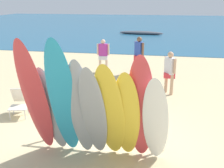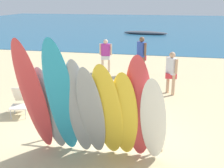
# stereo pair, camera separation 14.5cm
# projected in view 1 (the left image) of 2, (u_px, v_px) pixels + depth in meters

# --- Properties ---
(ground) EXTENTS (60.00, 60.00, 0.00)m
(ground) POSITION_uv_depth(u_px,v_px,m) (145.00, 46.00, 19.57)
(ground) COLOR #D3BC8C
(ocean_water) EXTENTS (60.00, 40.00, 0.02)m
(ocean_water) POSITION_uv_depth(u_px,v_px,m) (154.00, 24.00, 35.22)
(ocean_water) COLOR #235B7F
(ocean_water) RESTS_ON ground
(surfboard_rack) EXTENTS (2.85, 0.07, 0.59)m
(surfboard_rack) POSITION_uv_depth(u_px,v_px,m) (102.00, 127.00, 6.30)
(surfboard_rack) COLOR brown
(surfboard_rack) RESTS_ON ground
(surfboard_red_0) EXTENTS (0.57, 1.26, 2.68)m
(surfboard_red_0) POSITION_uv_depth(u_px,v_px,m) (36.00, 101.00, 5.43)
(surfboard_red_0) COLOR #D13D42
(surfboard_red_0) RESTS_ON ground
(surfboard_grey_1) EXTENTS (0.58, 0.85, 2.08)m
(surfboard_grey_1) POSITION_uv_depth(u_px,v_px,m) (52.00, 111.00, 5.69)
(surfboard_grey_1) COLOR #999EA3
(surfboard_grey_1) RESTS_ON ground
(surfboard_teal_2) EXTENTS (0.66, 1.24, 2.70)m
(surfboard_teal_2) POSITION_uv_depth(u_px,v_px,m) (64.00, 102.00, 5.36)
(surfboard_teal_2) COLOR #289EC6
(surfboard_teal_2) RESTS_ON ground
(surfboard_grey_3) EXTENTS (0.54, 0.95, 2.30)m
(surfboard_grey_3) POSITION_uv_depth(u_px,v_px,m) (82.00, 111.00, 5.45)
(surfboard_grey_3) COLOR #999EA3
(surfboard_grey_3) RESTS_ON ground
(surfboard_grey_4) EXTENTS (0.50, 1.03, 2.19)m
(surfboard_grey_4) POSITION_uv_depth(u_px,v_px,m) (94.00, 115.00, 5.40)
(surfboard_grey_4) COLOR #999EA3
(surfboard_grey_4) RESTS_ON ground
(surfboard_yellow_5) EXTENTS (0.63, 1.05, 2.25)m
(surfboard_yellow_5) POSITION_uv_depth(u_px,v_px,m) (110.00, 114.00, 5.37)
(surfboard_yellow_5) COLOR yellow
(surfboard_yellow_5) RESTS_ON ground
(surfboard_yellow_6) EXTENTS (0.55, 0.94, 2.09)m
(surfboard_yellow_6) POSITION_uv_depth(u_px,v_px,m) (127.00, 117.00, 5.40)
(surfboard_yellow_6) COLOR yellow
(surfboard_yellow_6) RESTS_ON ground
(surfboard_red_7) EXTENTS (0.56, 0.95, 2.41)m
(surfboard_red_7) POSITION_uv_depth(u_px,v_px,m) (141.00, 111.00, 5.30)
(surfboard_red_7) COLOR #D13D42
(surfboard_red_7) RESTS_ON ground
(surfboard_white_8) EXTENTS (0.58, 0.96, 2.03)m
(surfboard_white_8) POSITION_uv_depth(u_px,v_px,m) (155.00, 122.00, 5.27)
(surfboard_white_8) COLOR white
(surfboard_white_8) RESTS_ON ground
(beachgoer_by_water) EXTENTS (0.40, 0.46, 1.52)m
(beachgoer_by_water) POSITION_uv_depth(u_px,v_px,m) (170.00, 70.00, 9.64)
(beachgoer_by_water) COLOR tan
(beachgoer_by_water) RESTS_ON ground
(beachgoer_near_rack) EXTENTS (0.45, 0.50, 1.67)m
(beachgoer_near_rack) POSITION_uv_depth(u_px,v_px,m) (139.00, 53.00, 12.16)
(beachgoer_near_rack) COLOR brown
(beachgoer_near_rack) RESTS_ON ground
(beachgoer_photographing) EXTENTS (0.57, 0.24, 1.51)m
(beachgoer_photographing) POSITION_uv_depth(u_px,v_px,m) (103.00, 53.00, 12.50)
(beachgoer_photographing) COLOR beige
(beachgoer_photographing) RESTS_ON ground
(beach_chair_red) EXTENTS (0.66, 0.83, 0.80)m
(beach_chair_red) POSITION_uv_depth(u_px,v_px,m) (20.00, 101.00, 7.99)
(beach_chair_red) COLOR #B7B7BC
(beach_chair_red) RESTS_ON ground
(distant_boat) EXTENTS (4.17, 1.20, 0.33)m
(distant_boat) POSITION_uv_depth(u_px,v_px,m) (141.00, 33.00, 25.70)
(distant_boat) COLOR #4C515B
(distant_boat) RESTS_ON ground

